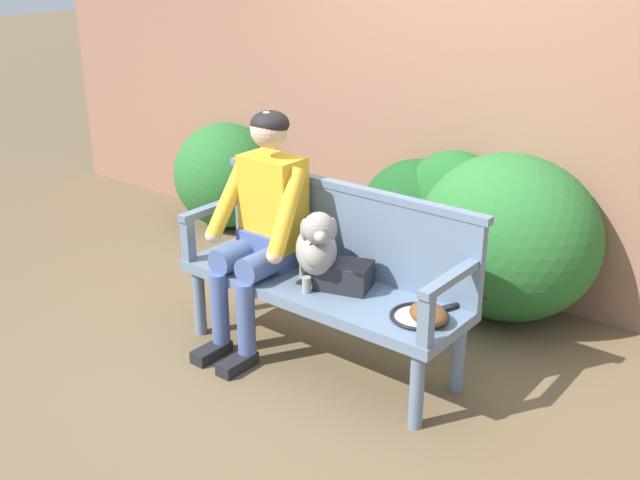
{
  "coord_description": "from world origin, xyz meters",
  "views": [
    {
      "loc": [
        2.28,
        -2.86,
        2.18
      ],
      "look_at": [
        0.0,
        0.0,
        0.72
      ],
      "focal_mm": 42.4,
      "sensor_mm": 36.0,
      "label": 1
    }
  ],
  "objects_px": {
    "tennis_racket": "(424,315)",
    "baseball_glove": "(429,314)",
    "person_seated": "(263,221)",
    "dog_on_bench": "(317,247)",
    "garden_bench": "(320,294)",
    "sports_bag": "(344,275)"
  },
  "relations": [
    {
      "from": "garden_bench",
      "to": "person_seated",
      "type": "bearing_deg",
      "value": -177.61
    },
    {
      "from": "dog_on_bench",
      "to": "baseball_glove",
      "type": "bearing_deg",
      "value": 2.15
    },
    {
      "from": "garden_bench",
      "to": "baseball_glove",
      "type": "bearing_deg",
      "value": -1.65
    },
    {
      "from": "person_seated",
      "to": "baseball_glove",
      "type": "relative_size",
      "value": 6.08
    },
    {
      "from": "garden_bench",
      "to": "baseball_glove",
      "type": "height_order",
      "value": "baseball_glove"
    },
    {
      "from": "person_seated",
      "to": "tennis_racket",
      "type": "relative_size",
      "value": 2.31
    },
    {
      "from": "garden_bench",
      "to": "person_seated",
      "type": "xyz_separation_m",
      "value": [
        -0.39,
        -0.02,
        0.33
      ]
    },
    {
      "from": "baseball_glove",
      "to": "sports_bag",
      "type": "bearing_deg",
      "value": -159.47
    },
    {
      "from": "dog_on_bench",
      "to": "sports_bag",
      "type": "distance_m",
      "value": 0.21
    },
    {
      "from": "baseball_glove",
      "to": "tennis_racket",
      "type": "bearing_deg",
      "value": 168.57
    },
    {
      "from": "sports_bag",
      "to": "baseball_glove",
      "type": "bearing_deg",
      "value": -6.18
    },
    {
      "from": "person_seated",
      "to": "baseball_glove",
      "type": "distance_m",
      "value": 1.09
    },
    {
      "from": "dog_on_bench",
      "to": "tennis_racket",
      "type": "bearing_deg",
      "value": 5.6
    },
    {
      "from": "garden_bench",
      "to": "baseball_glove",
      "type": "relative_size",
      "value": 7.48
    },
    {
      "from": "dog_on_bench",
      "to": "tennis_racket",
      "type": "xyz_separation_m",
      "value": [
        0.62,
        0.06,
        -0.22
      ]
    },
    {
      "from": "garden_bench",
      "to": "sports_bag",
      "type": "distance_m",
      "value": 0.19
    },
    {
      "from": "person_seated",
      "to": "baseball_glove",
      "type": "height_order",
      "value": "person_seated"
    },
    {
      "from": "person_seated",
      "to": "dog_on_bench",
      "type": "relative_size",
      "value": 2.93
    },
    {
      "from": "tennis_racket",
      "to": "sports_bag",
      "type": "height_order",
      "value": "sports_bag"
    },
    {
      "from": "person_seated",
      "to": "baseball_glove",
      "type": "xyz_separation_m",
      "value": [
        1.07,
        -0.0,
        -0.22
      ]
    },
    {
      "from": "tennis_racket",
      "to": "baseball_glove",
      "type": "relative_size",
      "value": 2.63
    },
    {
      "from": "person_seated",
      "to": "dog_on_bench",
      "type": "xyz_separation_m",
      "value": [
        0.4,
        -0.03,
        -0.04
      ]
    }
  ]
}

